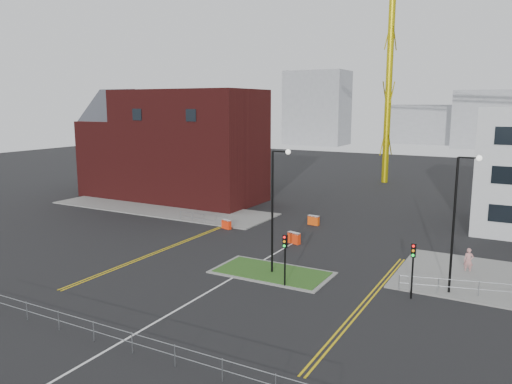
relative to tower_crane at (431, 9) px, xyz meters
The scene contains 24 objects.
ground 59.99m from the tower_crane, 94.03° to the right, with size 200.00×200.00×0.00m, color black.
pavement_left 47.45m from the tower_crane, 126.57° to the right, with size 28.00×8.00×0.12m, color slate.
island_kerb 52.76m from the tower_crane, 92.25° to the right, with size 8.60×4.60×0.08m, color slate.
grass_island 52.75m from the tower_crane, 92.25° to the right, with size 8.00×4.00×0.12m, color #1F4D19.
brick_building 41.85m from the tower_crane, 135.74° to the right, with size 24.20×10.07×14.24m.
tower_crane is the anchor object (origin of this frame).
streetlamp_island 50.36m from the tower_crane, 91.98° to the right, with size 1.46×0.36×9.18m.
streetlamp_right_near 49.62m from the tower_crane, 76.73° to the right, with size 1.46×0.36×9.18m.
traffic_light_island 53.36m from the tower_crane, 89.78° to the right, with size 0.28×0.33×3.65m.
traffic_light_right 52.21m from the tower_crane, 79.94° to the right, with size 0.28×0.33×3.65m.
railing_front 65.15m from the tower_crane, 93.63° to the right, with size 24.05×0.05×1.10m.
railing_left 46.28m from the tower_crane, 112.31° to the right, with size 6.05×0.05×1.10m.
centre_line 58.19m from the tower_crane, 94.19° to the right, with size 0.15×30.00×0.01m, color silver.
yellow_left_a 52.59m from the tower_crane, 106.20° to the right, with size 0.12×24.00×0.01m, color gold.
yellow_left_b 52.52m from the tower_crane, 105.84° to the right, with size 0.12×24.00×0.01m, color gold.
yellow_right_a 54.80m from the tower_crane, 83.26° to the right, with size 0.12×20.00×0.01m, color gold.
yellow_right_b 54.83m from the tower_crane, 82.91° to the right, with size 0.12×20.00×0.01m, color gold.
skyline_a 80.47m from the tower_crane, 123.62° to the left, with size 18.00×12.00×22.00m, color gray.
skyline_b 78.16m from the tower_crane, 85.34° to the left, with size 24.00×12.00×16.00m, color gray.
skyline_d 88.89m from the tower_crane, 97.83° to the left, with size 30.00×12.00×12.00m, color gray.
pedestrian 47.45m from the tower_crane, 74.55° to the right, with size 0.68×0.45×1.86m, color tan.
barrier_left 45.88m from the tower_crane, 107.92° to the right, with size 1.14×0.66×0.91m.
barrier_mid 45.76m from the tower_crane, 95.55° to the right, with size 1.27×0.73×1.02m.
barrier_right 40.07m from the tower_crane, 98.86° to the right, with size 1.22×0.53×0.99m.
Camera 1 is at (17.92, -23.27, 12.29)m, focal length 35.00 mm.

